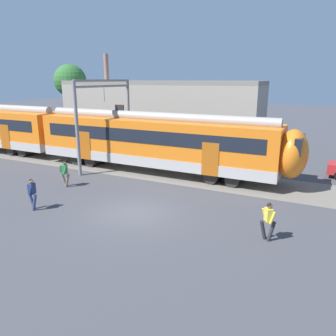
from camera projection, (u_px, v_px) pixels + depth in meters
ground_plane at (134, 213)px, 16.57m from camera, size 160.00×160.00×0.00m
track_bed at (43, 156)px, 28.83m from camera, size 80.00×4.40×0.01m
commuter_train at (62, 133)px, 27.18m from camera, size 38.05×3.07×4.73m
pedestrian_green at (65, 171)px, 20.40m from camera, size 0.71×0.52×1.67m
pedestrian_navy at (32, 192)px, 16.75m from camera, size 0.69×0.54×1.67m
pedestrian_yellow at (268, 219)px, 13.54m from camera, size 0.71×0.49×1.67m
catenary_gantry at (105, 110)px, 24.72m from camera, size 0.24×6.64×6.53m
background_building at (158, 113)px, 33.95m from camera, size 21.12×5.00×9.20m
street_tree_left at (70, 81)px, 37.54m from camera, size 3.67×3.67×8.23m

